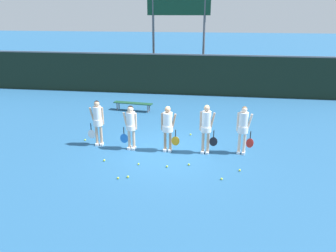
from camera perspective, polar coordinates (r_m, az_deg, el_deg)
The scene contains 21 objects.
ground_plane at distance 12.26m, azimuth -0.02°, elevation -4.18°, with size 140.00×140.00×0.00m, color #235684.
fence_windscreen at distance 20.09m, azimuth 3.54°, elevation 8.93°, with size 60.00×0.08×2.49m.
scoreboard at distance 21.16m, azimuth 1.86°, elevation 18.78°, with size 3.88×0.15×5.92m.
bench_courtside at distance 17.02m, azimuth -6.11°, elevation 3.87°, with size 2.08×0.59×0.43m.
player_0 at distance 12.62m, azimuth -12.16°, elevation 1.16°, with size 0.64×0.37×1.77m.
player_1 at distance 12.07m, azimuth -6.51°, elevation 0.42°, with size 0.67×0.38×1.69m.
player_2 at distance 11.81m, azimuth -0.03°, elevation 0.19°, with size 0.68×0.40×1.71m.
player_3 at distance 11.69m, azimuth 6.70°, elevation 0.17°, with size 0.66×0.38×1.81m.
player_4 at distance 11.90m, azimuth 12.98°, elevation -0.04°, with size 0.64×0.38×1.77m.
tennis_ball_0 at distance 13.69m, azimuth 3.96°, elevation -1.47°, with size 0.07×0.07×0.07m, color #CCE033.
tennis_ball_1 at distance 11.58m, azimuth -11.04°, elevation -5.88°, with size 0.07×0.07×0.07m, color #CCE033.
tennis_ball_2 at distance 14.54m, azimuth -5.84°, elevation -0.27°, with size 0.07×0.07×0.07m, color #CCE033.
tennis_ball_3 at distance 10.32m, azimuth 9.33°, elevation -9.07°, with size 0.07×0.07×0.07m, color #CCE033.
tennis_ball_4 at distance 13.50m, azimuth -14.23°, elevation -2.36°, with size 0.07×0.07×0.07m, color #CCE033.
tennis_ball_5 at distance 13.51m, azimuth -8.03°, elevation -1.93°, with size 0.07×0.07×0.07m, color #CCE033.
tennis_ball_6 at distance 10.94m, azimuth -0.18°, elevation -7.05°, with size 0.06×0.06×0.06m, color #CCE033.
tennis_ball_7 at distance 10.37m, azimuth -7.00°, elevation -8.78°, with size 0.07×0.07×0.07m, color #CCE033.
tennis_ball_8 at distance 11.09m, azimuth 3.66°, elevation -6.70°, with size 0.07×0.07×0.07m, color #CCE033.
tennis_ball_9 at distance 10.95m, azimuth 12.38°, elevation -7.53°, with size 0.07×0.07×0.07m, color #CCE033.
tennis_ball_10 at distance 11.15m, azimuth -5.16°, elevation -6.61°, with size 0.06×0.06×0.06m, color #CCE033.
tennis_ball_11 at distance 10.35m, azimuth -8.70°, elevation -8.94°, with size 0.06×0.06×0.06m, color #CCE033.
Camera 1 is at (1.62, -11.12, 4.92)m, focal length 35.00 mm.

